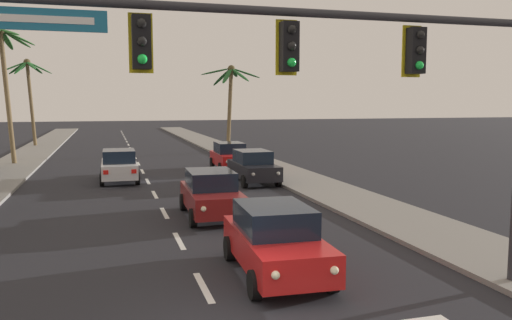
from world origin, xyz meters
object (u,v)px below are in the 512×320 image
sedan_lead_at_stop_bar (275,240)px  palm_left_farthest (28,81)px  sedan_parked_nearest_kerb (253,166)px  palm_right_third (230,88)px  sedan_third_in_queue (211,193)px  palm_left_third (3,59)px  sedan_parked_mid_kerb (230,156)px  traffic_signal_mast (368,71)px  sedan_oncoming_far (119,165)px

sedan_lead_at_stop_bar → palm_left_farthest: bearing=104.7°
sedan_parked_nearest_kerb → palm_right_third: palm_right_third is taller
palm_left_farthest → palm_right_third: bearing=-31.5°
palm_left_farthest → palm_right_third: (16.69, -10.23, -0.74)m
sedan_third_in_queue → palm_left_third: palm_left_third is taller
sedan_parked_mid_kerb → palm_left_farthest: palm_left_farthest is taller
sedan_third_in_queue → palm_left_farthest: palm_left_farthest is taller
sedan_lead_at_stop_bar → sedan_parked_nearest_kerb: bearing=76.4°
sedan_third_in_queue → palm_left_farthest: bearing=107.1°
sedan_third_in_queue → traffic_signal_mast: bearing=-80.9°
sedan_parked_mid_kerb → palm_left_third: palm_left_third is taller
sedan_third_in_queue → sedan_oncoming_far: same height
traffic_signal_mast → palm_left_third: palm_left_third is taller
palm_left_farthest → sedan_parked_mid_kerb: bearing=-56.5°
sedan_lead_at_stop_bar → traffic_signal_mast: bearing=-62.2°
sedan_oncoming_far → sedan_parked_nearest_kerb: 7.06m
sedan_third_in_queue → sedan_parked_mid_kerb: same height
sedan_parked_mid_kerb → palm_right_third: palm_right_third is taller
palm_left_third → palm_right_third: (16.14, 4.77, -1.56)m
sedan_lead_at_stop_bar → palm_left_third: bearing=111.6°
traffic_signal_mast → sedan_third_in_queue: size_ratio=2.44×
sedan_parked_nearest_kerb → palm_left_farthest: (-14.01, 26.58, 5.21)m
sedan_oncoming_far → palm_right_third: 17.34m
traffic_signal_mast → sedan_lead_at_stop_bar: size_ratio=2.43×
sedan_parked_nearest_kerb → sedan_parked_mid_kerb: bearing=89.6°
palm_left_third → palm_left_farthest: palm_left_third is taller
traffic_signal_mast → palm_right_third: bearing=81.5°
traffic_signal_mast → sedan_third_in_queue: (-1.43, 8.93, -3.91)m
traffic_signal_mast → palm_right_third: size_ratio=1.53×
sedan_oncoming_far → palm_left_farthest: 25.79m
sedan_lead_at_stop_bar → sedan_parked_nearest_kerb: same height
sedan_oncoming_far → sedan_parked_mid_kerb: size_ratio=1.00×
sedan_oncoming_far → palm_left_third: size_ratio=0.49×
sedan_third_in_queue → sedan_oncoming_far: size_ratio=1.01×
traffic_signal_mast → sedan_lead_at_stop_bar: (-1.18, 2.24, -3.91)m
palm_left_third → palm_left_farthest: 15.02m
palm_left_farthest → palm_right_third: palm_left_farthest is taller
sedan_lead_at_stop_bar → sedan_parked_nearest_kerb: (3.37, 13.91, 0.00)m
sedan_lead_at_stop_bar → sedan_parked_mid_kerb: (3.41, 19.31, 0.00)m
traffic_signal_mast → sedan_parked_mid_kerb: traffic_signal_mast is taller
sedan_oncoming_far → palm_left_farthest: bearing=107.0°
sedan_oncoming_far → palm_right_third: size_ratio=0.62×
traffic_signal_mast → sedan_parked_mid_kerb: 22.01m
traffic_signal_mast → sedan_parked_mid_kerb: bearing=84.1°
traffic_signal_mast → sedan_oncoming_far: (-4.43, 18.56, -3.91)m
sedan_parked_nearest_kerb → palm_left_third: bearing=139.3°
sedan_third_in_queue → sedan_oncoming_far: (-3.01, 9.63, 0.00)m
palm_left_third → sedan_lead_at_stop_bar: bearing=-68.4°
palm_left_farthest → palm_right_third: 19.58m
sedan_lead_at_stop_bar → palm_right_third: (6.05, 30.26, 4.47)m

